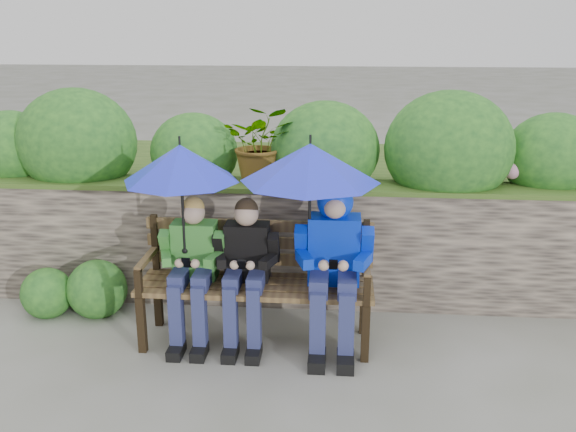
# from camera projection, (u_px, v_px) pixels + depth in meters

# --- Properties ---
(ground) EXTENTS (60.00, 60.00, 0.00)m
(ground) POSITION_uv_depth(u_px,v_px,m) (287.00, 340.00, 4.83)
(ground) COLOR #656757
(ground) RESTS_ON ground
(garden_backdrop) EXTENTS (8.00, 2.86, 1.82)m
(garden_backdrop) POSITION_uv_depth(u_px,v_px,m) (300.00, 204.00, 6.17)
(garden_backdrop) COLOR #37312D
(garden_backdrop) RESTS_ON ground
(park_bench) EXTENTS (1.71, 0.50, 0.91)m
(park_bench) POSITION_uv_depth(u_px,v_px,m) (257.00, 274.00, 4.73)
(park_bench) COLOR black
(park_bench) RESTS_ON ground
(boy_left) EXTENTS (0.48, 0.55, 1.09)m
(boy_left) POSITION_uv_depth(u_px,v_px,m) (192.00, 263.00, 4.67)
(boy_left) COLOR #427B2C
(boy_left) RESTS_ON ground
(boy_middle) EXTENTS (0.48, 0.55, 1.09)m
(boy_middle) POSITION_uv_depth(u_px,v_px,m) (246.00, 265.00, 4.64)
(boy_middle) COLOR black
(boy_middle) RESTS_ON ground
(boy_right) EXTENTS (0.56, 0.68, 1.20)m
(boy_right) POSITION_uv_depth(u_px,v_px,m) (334.00, 255.00, 4.56)
(boy_right) COLOR #0E3FB3
(boy_right) RESTS_ON ground
(umbrella_left) EXTENTS (0.83, 0.83, 0.86)m
(umbrella_left) POSITION_uv_depth(u_px,v_px,m) (181.00, 163.00, 4.46)
(umbrella_left) COLOR #1E2CE6
(umbrella_left) RESTS_ON ground
(umbrella_right) EXTENTS (0.98, 0.98, 0.86)m
(umbrella_right) POSITION_uv_depth(u_px,v_px,m) (310.00, 163.00, 4.39)
(umbrella_right) COLOR #1E2CE6
(umbrella_right) RESTS_ON ground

